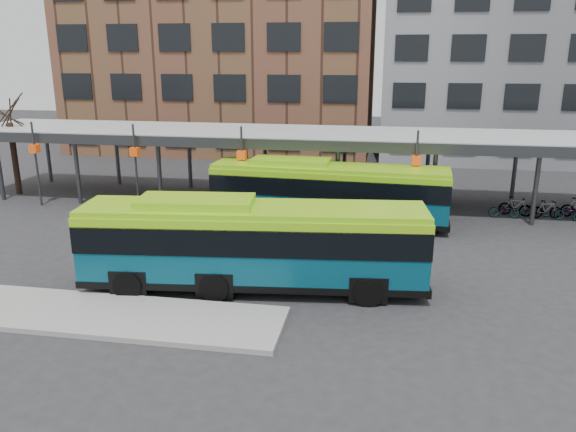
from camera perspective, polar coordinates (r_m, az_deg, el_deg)
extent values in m
plane|color=#28282B|center=(21.01, -3.15, -7.60)|extent=(120.00, 120.00, 0.00)
cube|color=gray|center=(20.39, -20.59, -9.20)|extent=(14.00, 3.00, 0.18)
cube|color=#999B9E|center=(32.32, 1.94, 8.29)|extent=(40.00, 6.00, 0.35)
cube|color=#383A3D|center=(29.41, 1.12, 7.20)|extent=(40.00, 0.15, 0.55)
cylinder|color=#383A3D|center=(41.42, -23.18, 5.82)|extent=(0.24, 0.24, 3.80)
cylinder|color=#383A3D|center=(34.63, -20.60, 4.27)|extent=(0.24, 0.24, 3.80)
cylinder|color=#383A3D|center=(38.94, -16.95, 5.84)|extent=(0.24, 0.24, 3.80)
cylinder|color=#383A3D|center=(32.41, -12.92, 4.13)|extent=(0.24, 0.24, 3.80)
cylinder|color=#383A3D|center=(36.98, -9.97, 5.77)|extent=(0.24, 0.24, 3.80)
cylinder|color=#383A3D|center=(30.84, -4.29, 3.90)|extent=(0.24, 0.24, 3.80)
cylinder|color=#383A3D|center=(35.61, -2.34, 5.61)|extent=(0.24, 0.24, 3.80)
cylinder|color=#383A3D|center=(30.03, 5.02, 3.54)|extent=(0.24, 0.24, 3.80)
cylinder|color=#383A3D|center=(34.91, 5.75, 5.32)|extent=(0.24, 0.24, 3.80)
cylinder|color=#383A3D|center=(30.05, 14.57, 3.08)|extent=(0.24, 0.24, 3.80)
cylinder|color=#383A3D|center=(34.93, 13.98, 4.92)|extent=(0.24, 0.24, 3.80)
cylinder|color=#383A3D|center=(30.88, 23.85, 2.55)|extent=(0.24, 0.24, 3.80)
cylinder|color=#383A3D|center=(35.65, 22.03, 4.44)|extent=(0.24, 0.24, 3.80)
cylinder|color=#383A3D|center=(34.94, -24.18, 4.81)|extent=(0.12, 0.12, 4.80)
cube|color=#C5400B|center=(34.79, -24.35, 6.26)|extent=(0.45, 0.45, 0.45)
cylinder|color=#383A3D|center=(32.00, -15.18, 4.74)|extent=(0.12, 0.12, 4.80)
cube|color=#C5400B|center=(31.84, -15.30, 6.32)|extent=(0.45, 0.45, 0.45)
cylinder|color=#383A3D|center=(29.98, -4.68, 4.50)|extent=(0.12, 0.12, 4.80)
cube|color=#C5400B|center=(29.81, -4.72, 6.20)|extent=(0.45, 0.45, 0.45)
cylinder|color=#383A3D|center=(29.09, 12.79, 3.78)|extent=(0.12, 0.12, 4.80)
cube|color=#C5400B|center=(28.92, 12.90, 5.53)|extent=(0.45, 0.45, 0.45)
cylinder|color=black|center=(38.53, -26.00, 5.24)|extent=(0.36, 0.36, 4.40)
cylinder|color=black|center=(38.13, -26.37, 9.07)|extent=(0.08, 1.63, 1.59)
cylinder|color=black|center=(38.27, -26.41, 9.08)|extent=(1.63, 0.13, 1.59)
cylinder|color=black|center=(38.25, -26.62, 9.05)|extent=(0.15, 1.63, 1.59)
cylinder|color=black|center=(38.11, -26.58, 9.04)|extent=(1.63, 0.10, 1.59)
cube|color=brown|center=(52.77, -6.34, 18.93)|extent=(26.00, 14.00, 22.00)
cube|color=slate|center=(52.03, 23.78, 16.65)|extent=(24.00, 14.00, 20.00)
cube|color=#08445A|center=(20.68, -3.53, -3.05)|extent=(12.67, 3.89, 2.60)
cube|color=black|center=(20.51, -3.56, -1.68)|extent=(12.73, 3.96, 0.99)
cube|color=#8BD315|center=(20.26, -3.60, 0.69)|extent=(12.66, 3.78, 0.21)
cube|color=#8BD315|center=(20.57, -9.36, 1.35)|extent=(4.33, 2.30, 0.36)
cube|color=black|center=(21.10, -3.48, -6.06)|extent=(12.74, 3.96, 0.25)
cylinder|color=black|center=(19.82, 8.16, -7.63)|extent=(1.07, 0.42, 1.04)
cylinder|color=black|center=(22.16, 7.71, -4.97)|extent=(1.07, 0.42, 1.04)
cylinder|color=black|center=(20.13, -7.49, -7.22)|extent=(1.07, 0.42, 1.04)
cylinder|color=black|center=(22.43, -6.24, -4.65)|extent=(1.07, 0.42, 1.04)
cylinder|color=black|center=(20.94, -15.94, -6.77)|extent=(1.07, 0.42, 1.04)
cylinder|color=black|center=(23.17, -13.88, -4.36)|extent=(1.07, 0.42, 1.04)
cube|color=#08445A|center=(28.72, 4.14, 2.32)|extent=(12.01, 3.14, 2.48)
cube|color=black|center=(28.61, 4.16, 3.29)|extent=(12.06, 3.20, 0.94)
cube|color=#8BD315|center=(28.43, 4.20, 4.94)|extent=(12.00, 3.04, 0.20)
cube|color=#8BD315|center=(28.76, 0.29, 5.52)|extent=(4.06, 2.00, 0.35)
cube|color=black|center=(29.01, 4.10, 0.18)|extent=(12.07, 3.20, 0.24)
cylinder|color=black|center=(27.53, 11.86, -0.97)|extent=(1.01, 0.35, 0.99)
cylinder|color=black|center=(29.85, 12.00, 0.38)|extent=(1.01, 0.35, 0.99)
cylinder|color=black|center=(28.07, 1.31, -0.28)|extent=(1.01, 0.35, 0.99)
cylinder|color=black|center=(30.35, 2.25, 0.99)|extent=(1.01, 0.35, 0.99)
cylinder|color=black|center=(28.79, -4.49, 0.10)|extent=(1.01, 0.35, 0.99)
cylinder|color=black|center=(31.02, -3.15, 1.32)|extent=(1.01, 0.35, 0.99)
imported|color=slate|center=(32.06, 21.12, 0.58)|extent=(1.62, 0.62, 0.84)
imported|color=slate|center=(32.64, 22.11, 0.92)|extent=(1.78, 0.91, 1.03)
imported|color=slate|center=(32.90, 23.87, 0.70)|extent=(1.73, 0.73, 0.89)
imported|color=slate|center=(32.78, 24.78, 0.62)|extent=(1.69, 0.78, 0.98)
imported|color=slate|center=(33.04, 26.72, 0.39)|extent=(1.73, 0.87, 0.87)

